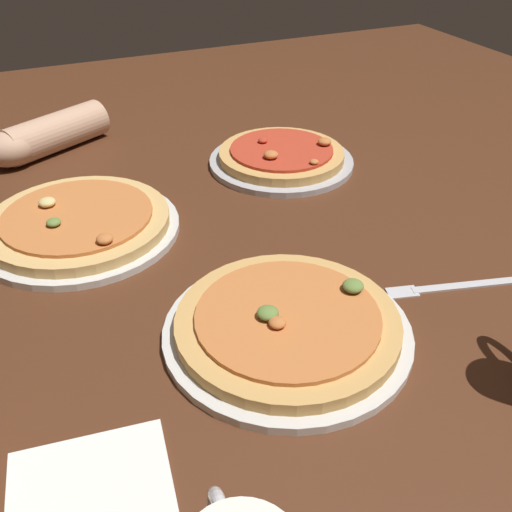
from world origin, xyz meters
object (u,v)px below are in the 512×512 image
at_px(pizza_plate_near, 288,326).
at_px(fork_left, 456,286).
at_px(pizza_plate_far, 79,224).
at_px(diner_arm, 43,137).
at_px(pizza_plate_side, 281,157).
at_px(napkin_folded, 90,482).

distance_m(pizza_plate_near, fork_left, 0.27).
bearing_deg(pizza_plate_far, diner_arm, 91.69).
bearing_deg(pizza_plate_far, pizza_plate_near, -61.26).
relative_size(fork_left, diner_arm, 0.81).
bearing_deg(fork_left, pizza_plate_side, 96.14).
height_order(pizza_plate_far, pizza_plate_side, same).
bearing_deg(napkin_folded, diner_arm, 85.51).
bearing_deg(pizza_plate_side, napkin_folded, -130.30).
bearing_deg(fork_left, diner_arm, 123.81).
xyz_separation_m(pizza_plate_near, pizza_plate_far, (-0.20, 0.37, 0.00)).
distance_m(pizza_plate_side, diner_arm, 0.50).
bearing_deg(diner_arm, pizza_plate_side, -29.74).
relative_size(pizza_plate_near, fork_left, 1.50).
bearing_deg(pizza_plate_far, pizza_plate_side, 13.28).
bearing_deg(fork_left, pizza_plate_near, 178.75).
distance_m(pizza_plate_far, napkin_folded, 0.49).
xyz_separation_m(pizza_plate_far, diner_arm, (-0.01, 0.35, 0.02)).
bearing_deg(napkin_folded, pizza_plate_far, 81.18).
height_order(pizza_plate_far, napkin_folded, pizza_plate_far).
xyz_separation_m(pizza_plate_far, fork_left, (0.47, -0.37, -0.01)).
height_order(pizza_plate_near, pizza_plate_side, same).
distance_m(pizza_plate_near, napkin_folded, 0.30).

